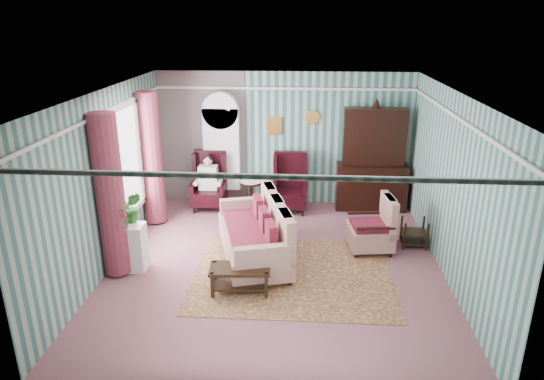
# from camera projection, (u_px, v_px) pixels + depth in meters

# --- Properties ---
(floor) EXTENTS (6.00, 6.00, 0.00)m
(floor) POSITION_uv_depth(u_px,v_px,m) (276.00, 265.00, 8.22)
(floor) COLOR #8E525F
(floor) RESTS_ON ground
(room_shell) EXTENTS (5.53, 6.02, 2.91)m
(room_shell) POSITION_uv_depth(u_px,v_px,m) (238.00, 147.00, 7.74)
(room_shell) COLOR #36625D
(room_shell) RESTS_ON ground
(bookcase) EXTENTS (0.80, 0.28, 2.24)m
(bookcase) POSITION_uv_depth(u_px,v_px,m) (222.00, 155.00, 10.59)
(bookcase) COLOR silver
(bookcase) RESTS_ON floor
(dresser_hutch) EXTENTS (1.50, 0.56, 2.36)m
(dresser_hutch) POSITION_uv_depth(u_px,v_px,m) (373.00, 156.00, 10.25)
(dresser_hutch) COLOR black
(dresser_hutch) RESTS_ON floor
(wingback_left) EXTENTS (0.76, 0.80, 1.25)m
(wingback_left) POSITION_uv_depth(u_px,v_px,m) (209.00, 182.00, 10.41)
(wingback_left) COLOR black
(wingback_left) RESTS_ON floor
(wingback_right) EXTENTS (0.76, 0.80, 1.25)m
(wingback_right) POSITION_uv_depth(u_px,v_px,m) (290.00, 184.00, 10.30)
(wingback_right) COLOR black
(wingback_right) RESTS_ON floor
(seated_woman) EXTENTS (0.44, 0.40, 1.18)m
(seated_woman) POSITION_uv_depth(u_px,v_px,m) (209.00, 183.00, 10.42)
(seated_woman) COLOR beige
(seated_woman) RESTS_ON floor
(round_side_table) EXTENTS (0.50, 0.50, 0.60)m
(round_side_table) POSITION_uv_depth(u_px,v_px,m) (251.00, 194.00, 10.60)
(round_side_table) COLOR black
(round_side_table) RESTS_ON floor
(nest_table) EXTENTS (0.45, 0.38, 0.54)m
(nest_table) POSITION_uv_depth(u_px,v_px,m) (414.00, 232.00, 8.81)
(nest_table) COLOR black
(nest_table) RESTS_ON floor
(plant_stand) EXTENTS (0.55, 0.35, 0.80)m
(plant_stand) POSITION_uv_depth(u_px,v_px,m) (129.00, 247.00, 7.95)
(plant_stand) COLOR white
(plant_stand) RESTS_ON floor
(rug) EXTENTS (3.20, 2.60, 0.01)m
(rug) POSITION_uv_depth(u_px,v_px,m) (293.00, 274.00, 7.91)
(rug) COLOR #4E1B1A
(rug) RESTS_ON floor
(sofa) EXTENTS (1.66, 2.43, 0.91)m
(sofa) POSITION_uv_depth(u_px,v_px,m) (253.00, 235.00, 8.28)
(sofa) COLOR beige
(sofa) RESTS_ON floor
(floral_armchair) EXTENTS (0.82, 0.92, 1.04)m
(floral_armchair) POSITION_uv_depth(u_px,v_px,m) (371.00, 223.00, 8.59)
(floral_armchair) COLOR beige
(floral_armchair) RESTS_ON floor
(coffee_table) EXTENTS (0.94, 0.52, 0.42)m
(coffee_table) POSITION_uv_depth(u_px,v_px,m) (240.00, 279.00, 7.35)
(coffee_table) COLOR black
(coffee_table) RESTS_ON floor
(potted_plant_a) EXTENTS (0.44, 0.41, 0.39)m
(potted_plant_a) POSITION_uv_depth(u_px,v_px,m) (122.00, 217.00, 7.62)
(potted_plant_a) COLOR #23551A
(potted_plant_a) RESTS_ON plant_stand
(potted_plant_b) EXTENTS (0.32, 0.28, 0.52)m
(potted_plant_b) POSITION_uv_depth(u_px,v_px,m) (132.00, 207.00, 7.85)
(potted_plant_b) COLOR #204916
(potted_plant_b) RESTS_ON plant_stand
(potted_plant_c) EXTENTS (0.23, 0.23, 0.35)m
(potted_plant_c) POSITION_uv_depth(u_px,v_px,m) (125.00, 213.00, 7.85)
(potted_plant_c) COLOR #24531A
(potted_plant_c) RESTS_ON plant_stand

